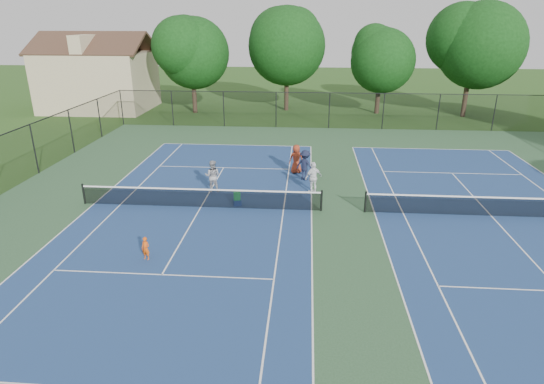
# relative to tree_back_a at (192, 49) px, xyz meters

# --- Properties ---
(ground) EXTENTS (140.00, 140.00, 0.00)m
(ground) POSITION_rel_tree_back_a_xyz_m (13.00, -24.00, -6.04)
(ground) COLOR #234716
(ground) RESTS_ON ground
(court_pad) EXTENTS (36.00, 36.00, 0.01)m
(court_pad) POSITION_rel_tree_back_a_xyz_m (13.00, -24.00, -6.03)
(court_pad) COLOR #29492C
(court_pad) RESTS_ON ground
(tennis_court_left) EXTENTS (12.00, 23.83, 1.07)m
(tennis_court_left) POSITION_rel_tree_back_a_xyz_m (6.00, -24.00, -5.94)
(tennis_court_left) COLOR navy
(tennis_court_left) RESTS_ON ground
(tennis_court_right) EXTENTS (12.00, 23.83, 1.07)m
(tennis_court_right) POSITION_rel_tree_back_a_xyz_m (20.00, -24.00, -5.94)
(tennis_court_right) COLOR navy
(tennis_court_right) RESTS_ON ground
(perimeter_fence) EXTENTS (36.08, 36.08, 3.02)m
(perimeter_fence) POSITION_rel_tree_back_a_xyz_m (13.00, -24.00, -4.44)
(perimeter_fence) COLOR black
(perimeter_fence) RESTS_ON ground
(tree_back_a) EXTENTS (6.80, 6.80, 9.15)m
(tree_back_a) POSITION_rel_tree_back_a_xyz_m (0.00, 0.00, 0.00)
(tree_back_a) COLOR #2D2116
(tree_back_a) RESTS_ON ground
(tree_back_b) EXTENTS (7.60, 7.60, 10.03)m
(tree_back_b) POSITION_rel_tree_back_a_xyz_m (9.00, 2.00, 0.56)
(tree_back_b) COLOR #2D2116
(tree_back_b) RESTS_ON ground
(tree_back_c) EXTENTS (6.00, 6.00, 8.40)m
(tree_back_c) POSITION_rel_tree_back_a_xyz_m (18.00, 1.00, -0.56)
(tree_back_c) COLOR #2D2116
(tree_back_c) RESTS_ON ground
(tree_back_d) EXTENTS (7.80, 7.80, 10.37)m
(tree_back_d) POSITION_rel_tree_back_a_xyz_m (26.00, 0.00, 0.79)
(tree_back_d) COLOR #2D2116
(tree_back_d) RESTS_ON ground
(clapboard_house) EXTENTS (10.80, 8.10, 7.65)m
(clapboard_house) POSITION_rel_tree_back_a_xyz_m (-10.00, 1.00, -2.95)
(clapboard_house) COLOR tan
(clapboard_house) RESTS_ON ground
(child_player) EXTENTS (0.39, 0.31, 0.94)m
(child_player) POSITION_rel_tree_back_a_xyz_m (5.06, -29.30, -5.57)
(child_player) COLOR #E3510F
(child_player) RESTS_ON ground
(instructor) EXTENTS (0.86, 0.68, 1.74)m
(instructor) POSITION_rel_tree_back_a_xyz_m (6.16, -21.71, -5.17)
(instructor) COLOR #9A9A9D
(instructor) RESTS_ON ground
(bystander_a) EXTENTS (1.07, 0.90, 1.72)m
(bystander_a) POSITION_rel_tree_back_a_xyz_m (11.57, -21.53, -5.18)
(bystander_a) COLOR white
(bystander_a) RESTS_ON ground
(bystander_b) EXTENTS (1.32, 1.15, 1.78)m
(bystander_b) POSITION_rel_tree_back_a_xyz_m (11.10, -19.47, -5.15)
(bystander_b) COLOR #161B31
(bystander_b) RESTS_ON ground
(bystander_c) EXTENTS (0.98, 0.77, 1.76)m
(bystander_c) POSITION_rel_tree_back_a_xyz_m (10.57, -18.26, -5.16)
(bystander_c) COLOR maroon
(bystander_c) RESTS_ON ground
(ball_crate) EXTENTS (0.46, 0.41, 0.31)m
(ball_crate) POSITION_rel_tree_back_a_xyz_m (7.77, -23.60, -5.88)
(ball_crate) COLOR navy
(ball_crate) RESTS_ON ground
(ball_hopper) EXTENTS (0.38, 0.33, 0.42)m
(ball_hopper) POSITION_rel_tree_back_a_xyz_m (7.77, -23.60, -5.52)
(ball_hopper) COLOR green
(ball_hopper) RESTS_ON ball_crate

